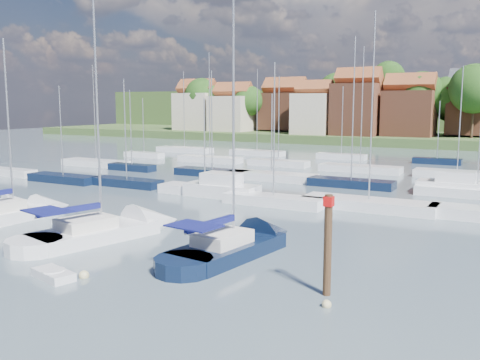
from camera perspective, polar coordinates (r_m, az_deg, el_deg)
The scene contains 12 objects.
ground at distance 65.49m, azimuth 11.08°, elevation 0.52°, with size 260.00×260.00×0.00m, color #495A63.
sailboat_left at distance 43.63m, azimuth -22.25°, elevation -3.31°, with size 2.98×10.54×14.31m.
sailboat_centre at distance 36.10m, azimuth -13.08°, elevation -5.25°, with size 6.24×12.93×16.93m.
sailboat_navy at distance 31.56m, azimuth 0.34°, elevation -6.98°, with size 4.60×12.05×16.26m.
tender at distance 28.41m, azimuth -19.29°, elevation -9.50°, with size 2.69×1.75×0.54m.
timber_piling at distance 24.64m, azimuth 9.29°, elevation -8.91°, with size 0.40×0.40×6.88m.
buoy_c at distance 35.59m, azimuth -23.16°, elevation -6.48°, with size 0.54×0.54×0.54m, color #D85914.
buoy_d at distance 28.18m, azimuth -16.30°, elevation -9.96°, with size 0.51×0.51×0.51m, color beige.
buoy_e at distance 33.25m, azimuth -1.17°, elevation -6.82°, with size 0.52×0.52×0.52m, color #D85914.
buoy_f at distance 23.74m, azimuth 9.21°, elevation -13.22°, with size 0.42×0.42×0.42m, color beige.
marina_field at distance 60.28m, azimuth 11.41°, elevation 0.27°, with size 79.62×41.41×15.93m.
far_shore_town at distance 155.57m, azimuth 22.49°, elevation 6.15°, with size 212.46×90.00×22.27m.
Camera 1 is at (19.63, -21.88, 8.65)m, focal length 40.00 mm.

